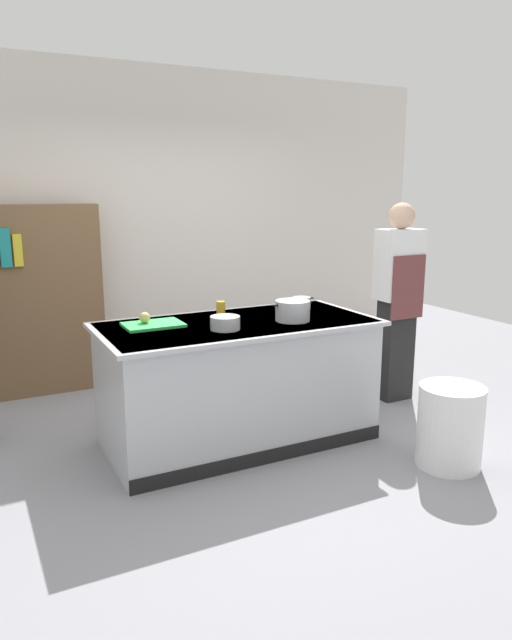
{
  "coord_description": "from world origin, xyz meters",
  "views": [
    {
      "loc": [
        -1.75,
        -3.71,
        1.83
      ],
      "look_at": [
        0.25,
        0.2,
        0.85
      ],
      "focal_mm": 33.02,
      "sensor_mm": 36.0,
      "label": 1
    }
  ],
  "objects_px": {
    "trash_bin": "(450,426)",
    "bookshelf": "(39,300)",
    "onion": "(145,318)",
    "person_chef": "(398,297)",
    "stock_pot": "(293,311)",
    "juice_cup": "(221,308)",
    "mixing_bowl": "(225,323)",
    "sauce_pan": "(301,303)"
  },
  "relations": [
    {
      "from": "trash_bin",
      "to": "bookshelf",
      "type": "bearing_deg",
      "value": 128.11
    },
    {
      "from": "onion",
      "to": "person_chef",
      "type": "relative_size",
      "value": 0.04
    },
    {
      "from": "onion",
      "to": "bookshelf",
      "type": "bearing_deg",
      "value": 107.34
    },
    {
      "from": "stock_pot",
      "to": "juice_cup",
      "type": "xyz_separation_m",
      "value": [
        -0.37,
        0.44,
        -0.02
      ]
    },
    {
      "from": "person_chef",
      "to": "bookshelf",
      "type": "height_order",
      "value": "person_chef"
    },
    {
      "from": "trash_bin",
      "to": "person_chef",
      "type": "relative_size",
      "value": 0.32
    },
    {
      "from": "onion",
      "to": "mixing_bowl",
      "type": "height_order",
      "value": "onion"
    },
    {
      "from": "mixing_bowl",
      "to": "bookshelf",
      "type": "relative_size",
      "value": 0.12
    },
    {
      "from": "juice_cup",
      "to": "trash_bin",
      "type": "relative_size",
      "value": 0.18
    },
    {
      "from": "stock_pot",
      "to": "sauce_pan",
      "type": "xyz_separation_m",
      "value": [
        0.28,
        0.34,
        -0.03
      ]
    },
    {
      "from": "trash_bin",
      "to": "stock_pot",
      "type": "bearing_deg",
      "value": 128.83
    },
    {
      "from": "mixing_bowl",
      "to": "trash_bin",
      "type": "relative_size",
      "value": 0.36
    },
    {
      "from": "mixing_bowl",
      "to": "person_chef",
      "type": "height_order",
      "value": "person_chef"
    },
    {
      "from": "stock_pot",
      "to": "person_chef",
      "type": "height_order",
      "value": "person_chef"
    },
    {
      "from": "juice_cup",
      "to": "person_chef",
      "type": "bearing_deg",
      "value": -3.99
    },
    {
      "from": "person_chef",
      "to": "mixing_bowl",
      "type": "bearing_deg",
      "value": 111.26
    },
    {
      "from": "onion",
      "to": "sauce_pan",
      "type": "xyz_separation_m",
      "value": [
        1.28,
        0.01,
        -0.01
      ]
    },
    {
      "from": "trash_bin",
      "to": "person_chef",
      "type": "xyz_separation_m",
      "value": [
        0.54,
        1.21,
        0.64
      ]
    },
    {
      "from": "onion",
      "to": "stock_pot",
      "type": "distance_m",
      "value": 1.05
    },
    {
      "from": "sauce_pan",
      "to": "person_chef",
      "type": "distance_m",
      "value": 0.97
    },
    {
      "from": "stock_pot",
      "to": "mixing_bowl",
      "type": "height_order",
      "value": "stock_pot"
    },
    {
      "from": "onion",
      "to": "stock_pot",
      "type": "relative_size",
      "value": 0.24
    },
    {
      "from": "sauce_pan",
      "to": "juice_cup",
      "type": "distance_m",
      "value": 0.66
    },
    {
      "from": "trash_bin",
      "to": "person_chef",
      "type": "bearing_deg",
      "value": 66.05
    },
    {
      "from": "mixing_bowl",
      "to": "person_chef",
      "type": "bearing_deg",
      "value": 11.15
    },
    {
      "from": "onion",
      "to": "trash_bin",
      "type": "relative_size",
      "value": 0.14
    },
    {
      "from": "sauce_pan",
      "to": "bookshelf",
      "type": "xyz_separation_m",
      "value": [
        -1.78,
        1.6,
        -0.09
      ]
    },
    {
      "from": "person_chef",
      "to": "stock_pot",
      "type": "bearing_deg",
      "value": 114.67
    },
    {
      "from": "stock_pot",
      "to": "juice_cup",
      "type": "relative_size",
      "value": 3.16
    },
    {
      "from": "mixing_bowl",
      "to": "person_chef",
      "type": "distance_m",
      "value": 1.83
    },
    {
      "from": "bookshelf",
      "to": "mixing_bowl",
      "type": "bearing_deg",
      "value": -64.07
    },
    {
      "from": "onion",
      "to": "mixing_bowl",
      "type": "xyz_separation_m",
      "value": [
        0.45,
        -0.35,
        -0.01
      ]
    },
    {
      "from": "trash_bin",
      "to": "person_chef",
      "type": "distance_m",
      "value": 1.47
    },
    {
      "from": "stock_pot",
      "to": "trash_bin",
      "type": "relative_size",
      "value": 0.57
    },
    {
      "from": "bookshelf",
      "to": "sauce_pan",
      "type": "bearing_deg",
      "value": -41.91
    },
    {
      "from": "stock_pot",
      "to": "mixing_bowl",
      "type": "xyz_separation_m",
      "value": [
        -0.55,
        -0.03,
        -0.03
      ]
    },
    {
      "from": "juice_cup",
      "to": "bookshelf",
      "type": "bearing_deg",
      "value": 127.05
    },
    {
      "from": "trash_bin",
      "to": "juice_cup",
      "type": "bearing_deg",
      "value": 129.28
    },
    {
      "from": "stock_pot",
      "to": "mixing_bowl",
      "type": "bearing_deg",
      "value": -176.91
    },
    {
      "from": "onion",
      "to": "person_chef",
      "type": "xyz_separation_m",
      "value": [
        2.25,
        -0.0,
        -0.04
      ]
    },
    {
      "from": "sauce_pan",
      "to": "mixing_bowl",
      "type": "xyz_separation_m",
      "value": [
        -0.83,
        -0.37,
        -0.0
      ]
    },
    {
      "from": "stock_pot",
      "to": "mixing_bowl",
      "type": "distance_m",
      "value": 0.55
    }
  ]
}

